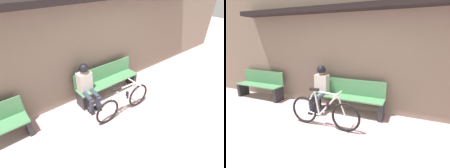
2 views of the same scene
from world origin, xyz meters
TOP-DOWN VIEW (x-y plane):
  - ground_plane at (0.00, 0.00)m, footprint 24.00×24.00m
  - storefront_wall at (0.00, 2.37)m, footprint 12.00×0.56m
  - park_bench_near at (-0.06, 2.02)m, footprint 1.82×0.42m
  - bicycle at (-0.25, 1.13)m, footprint 1.58×0.40m
  - person_seated at (-0.77, 1.91)m, footprint 0.34×0.60m

SIDE VIEW (x-z plane):
  - ground_plane at x=0.00m, z-range 0.00..0.00m
  - bicycle at x=-0.25m, z-range -0.08..0.76m
  - park_bench_near at x=-0.06m, z-range -0.02..0.82m
  - person_seated at x=-0.77m, z-range 0.09..1.26m
  - storefront_wall at x=0.00m, z-range 0.06..3.26m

